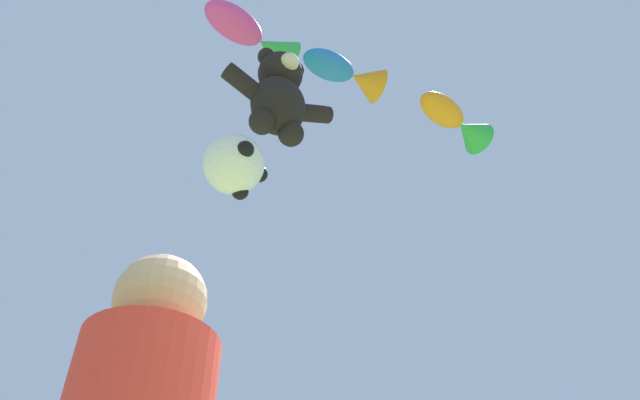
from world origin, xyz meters
TOP-DOWN VIEW (x-y plane):
  - teddy_bear_kite at (0.97, 3.85)m, footprint 1.82×0.80m
  - soccer_ball_kite at (0.45, 3.95)m, footprint 0.88×0.88m
  - fish_kite_tangerine at (5.28, 4.44)m, footprint 1.90×1.00m
  - fish_kite_cobalt at (2.64, 4.48)m, footprint 1.64×0.74m
  - fish_kite_magenta at (0.66, 4.37)m, footprint 1.82×0.96m

SIDE VIEW (x-z plane):
  - soccer_ball_kite at x=0.45m, z-range 6.23..7.04m
  - teddy_bear_kite at x=0.97m, z-range 7.35..9.20m
  - fish_kite_magenta at x=0.66m, z-range 9.87..10.61m
  - fish_kite_cobalt at x=2.64m, z-range 10.30..11.01m
  - fish_kite_tangerine at x=5.28m, z-range 10.38..11.12m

